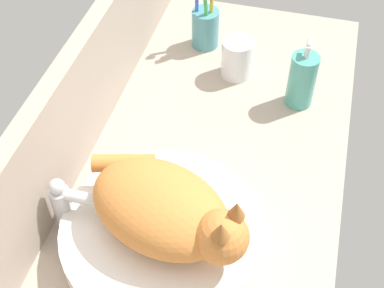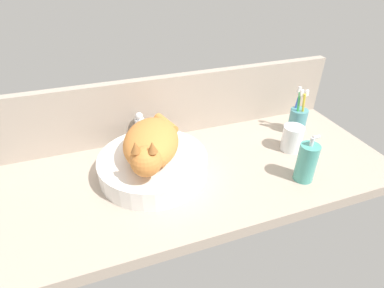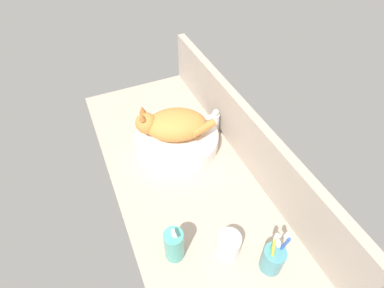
{
  "view_description": "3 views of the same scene",
  "coord_description": "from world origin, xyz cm",
  "px_view_note": "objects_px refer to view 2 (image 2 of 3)",
  "views": [
    {
      "loc": [
        -63.81,
        -15.32,
        84.16
      ],
      "look_at": [
        3.16,
        2.38,
        8.42
      ],
      "focal_mm": 50.0,
      "sensor_mm": 36.0,
      "label": 1
    },
    {
      "loc": [
        -29.07,
        -74.44,
        63.22
      ],
      "look_at": [
        -1.68,
        3.54,
        8.25
      ],
      "focal_mm": 28.0,
      "sensor_mm": 36.0,
      "label": 2
    },
    {
      "loc": [
        69.49,
        -27.49,
        94.56
      ],
      "look_at": [
        -3.82,
        4.99,
        10.87
      ],
      "focal_mm": 28.0,
      "sensor_mm": 36.0,
      "label": 3
    }
  ],
  "objects_px": {
    "faucet": "(141,129)",
    "toothbrush_cup": "(298,120)",
    "water_glass": "(292,139)",
    "sink_basin": "(153,165)",
    "cat": "(151,144)",
    "soap_dispenser": "(307,162)"
  },
  "relations": [
    {
      "from": "faucet",
      "to": "toothbrush_cup",
      "type": "distance_m",
      "value": 0.62
    },
    {
      "from": "water_glass",
      "to": "sink_basin",
      "type": "bearing_deg",
      "value": 176.87
    },
    {
      "from": "toothbrush_cup",
      "to": "water_glass",
      "type": "height_order",
      "value": "toothbrush_cup"
    },
    {
      "from": "cat",
      "to": "toothbrush_cup",
      "type": "relative_size",
      "value": 1.62
    },
    {
      "from": "cat",
      "to": "soap_dispenser",
      "type": "bearing_deg",
      "value": -21.11
    },
    {
      "from": "sink_basin",
      "to": "faucet",
      "type": "distance_m",
      "value": 0.18
    },
    {
      "from": "sink_basin",
      "to": "faucet",
      "type": "bearing_deg",
      "value": 90.9
    },
    {
      "from": "soap_dispenser",
      "to": "water_glass",
      "type": "bearing_deg",
      "value": 68.99
    },
    {
      "from": "sink_basin",
      "to": "faucet",
      "type": "height_order",
      "value": "faucet"
    },
    {
      "from": "sink_basin",
      "to": "faucet",
      "type": "xyz_separation_m",
      "value": [
        -0.0,
        0.17,
        0.04
      ]
    },
    {
      "from": "sink_basin",
      "to": "cat",
      "type": "distance_m",
      "value": 0.09
    },
    {
      "from": "soap_dispenser",
      "to": "water_glass",
      "type": "relative_size",
      "value": 1.71
    },
    {
      "from": "toothbrush_cup",
      "to": "water_glass",
      "type": "bearing_deg",
      "value": -133.68
    },
    {
      "from": "cat",
      "to": "water_glass",
      "type": "relative_size",
      "value": 3.18
    },
    {
      "from": "water_glass",
      "to": "toothbrush_cup",
      "type": "bearing_deg",
      "value": 46.32
    },
    {
      "from": "sink_basin",
      "to": "toothbrush_cup",
      "type": "height_order",
      "value": "toothbrush_cup"
    },
    {
      "from": "sink_basin",
      "to": "cat",
      "type": "xyz_separation_m",
      "value": [
        -0.0,
        -0.01,
        0.09
      ]
    },
    {
      "from": "faucet",
      "to": "toothbrush_cup",
      "type": "xyz_separation_m",
      "value": [
        0.61,
        -0.1,
        -0.02
      ]
    },
    {
      "from": "sink_basin",
      "to": "cat",
      "type": "relative_size",
      "value": 1.17
    },
    {
      "from": "faucet",
      "to": "toothbrush_cup",
      "type": "relative_size",
      "value": 0.73
    },
    {
      "from": "soap_dispenser",
      "to": "toothbrush_cup",
      "type": "xyz_separation_m",
      "value": [
        0.16,
        0.26,
        -0.01
      ]
    },
    {
      "from": "soap_dispenser",
      "to": "cat",
      "type": "bearing_deg",
      "value": 158.89
    }
  ]
}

